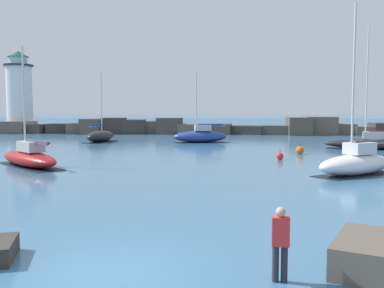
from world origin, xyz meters
The scene contains 12 objects.
ground_plane centered at (0.00, 0.00, 0.00)m, with size 600.00×600.00×0.00m, color #3D6B8E.
open_sea_beyond centered at (0.00, 113.86, 0.00)m, with size 400.00×116.00×0.01m.
breakwater_jetty centered at (0.49, 53.92, 0.93)m, with size 68.73×7.12×2.56m.
lighthouse centered at (-29.85, 54.56, 5.35)m, with size 5.14×5.14×12.49m.
sailboat_moored_0 centered at (-11.76, 37.35, 0.65)m, with size 2.66×5.63×7.71m.
sailboat_moored_1 centered at (9.60, 15.22, 0.68)m, with size 5.52×4.83×9.23m.
sailboat_moored_2 centered at (-9.94, 16.87, 0.58)m, with size 6.38×6.02×7.53m.
sailboat_moored_3 centered at (15.45, 30.84, 0.59)m, with size 8.59×3.92×10.86m.
sailboat_moored_4 centered at (-0.63, 37.47, 0.72)m, with size 6.14×3.34×7.49m.
mooring_buoy_orange_near centered at (6.20, 21.88, 0.25)m, with size 0.50×0.50×0.70m.
mooring_buoy_far_side centered at (8.23, 25.98, 0.32)m, with size 0.64×0.64×0.84m.
person_on_rocks centered at (3.78, -0.04, 0.87)m, with size 0.36×0.22×1.58m.
Camera 1 is at (2.77, -8.80, 3.58)m, focal length 40.00 mm.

